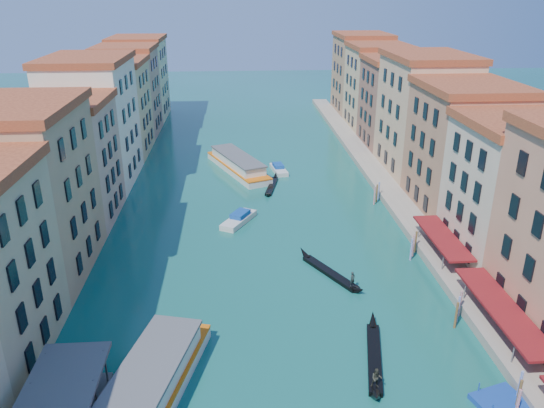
{
  "coord_description": "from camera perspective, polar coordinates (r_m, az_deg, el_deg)",
  "views": [
    {
      "loc": [
        -2.48,
        -17.23,
        31.03
      ],
      "look_at": [
        1.73,
        42.54,
        6.49
      ],
      "focal_mm": 35.0,
      "sensor_mm": 36.0,
      "label": 1
    }
  ],
  "objects": [
    {
      "name": "left_bank_palazzos",
      "position": [
        87.85,
        -19.57,
        6.94
      ],
      "size": [
        12.8,
        128.4,
        21.0
      ],
      "color": "beige",
      "rests_on": "ground"
    },
    {
      "name": "right_bank_palazzos",
      "position": [
        90.94,
        17.19,
        7.75
      ],
      "size": [
        12.8,
        128.4,
        21.0
      ],
      "color": "brown",
      "rests_on": "ground"
    },
    {
      "name": "quay",
      "position": [
        91.07,
        11.82,
        2.2
      ],
      "size": [
        4.0,
        140.0,
        1.0
      ],
      "primitive_type": "cube",
      "color": "gray",
      "rests_on": "ground"
    },
    {
      "name": "restaurant_awnings",
      "position": [
        54.9,
        23.8,
        -10.58
      ],
      "size": [
        3.2,
        44.55,
        3.12
      ],
      "color": "maroon",
      "rests_on": "ground"
    },
    {
      "name": "mooring_poles_right",
      "position": [
        58.89,
        18.35,
        -9.31
      ],
      "size": [
        1.44,
        54.24,
        3.2
      ],
      "color": "brown",
      "rests_on": "ground"
    },
    {
      "name": "vaporetto_near",
      "position": [
        44.93,
        -13.89,
        -19.75
      ],
      "size": [
        9.97,
        21.67,
        3.14
      ],
      "rotation": [
        0.0,
        0.0,
        -0.25
      ],
      "color": "silver",
      "rests_on": "ground"
    },
    {
      "name": "vaporetto_far",
      "position": [
        96.64,
        -3.7,
        4.32
      ],
      "size": [
        11.66,
        19.89,
        2.93
      ],
      "rotation": [
        0.0,
        0.0,
        0.39
      ],
      "color": "silver",
      "rests_on": "ground"
    },
    {
      "name": "gondola_fore",
      "position": [
        62.45,
        6.26,
        -7.24
      ],
      "size": [
        6.68,
        10.93,
        2.4
      ],
      "rotation": [
        0.0,
        0.0,
        0.51
      ],
      "color": "black",
      "rests_on": "ground"
    },
    {
      "name": "gondola_right",
      "position": [
        49.99,
        10.96,
        -15.88
      ],
      "size": [
        3.64,
        12.48,
        2.51
      ],
      "rotation": [
        0.0,
        0.0,
        -0.22
      ],
      "color": "black",
      "rests_on": "ground"
    },
    {
      "name": "gondola_far",
      "position": [
        88.8,
        -0.02,
        2.04
      ],
      "size": [
        3.19,
        10.83,
        1.55
      ],
      "rotation": [
        0.0,
        0.0,
        -0.22
      ],
      "color": "black",
      "rests_on": "ground"
    },
    {
      "name": "motorboat_mid",
      "position": [
        75.46,
        -3.57,
        -1.58
      ],
      "size": [
        5.39,
        7.22,
        1.46
      ],
      "rotation": [
        0.0,
        0.0,
        -0.51
      ],
      "color": "silver",
      "rests_on": "ground"
    },
    {
      "name": "motorboat_far",
      "position": [
        96.37,
        0.72,
        3.81
      ],
      "size": [
        3.01,
        6.66,
        1.33
      ],
      "rotation": [
        0.0,
        0.0,
        0.16
      ],
      "color": "silver",
      "rests_on": "ground"
    }
  ]
}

